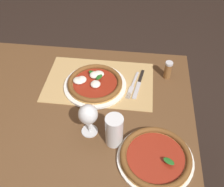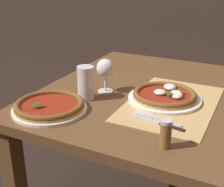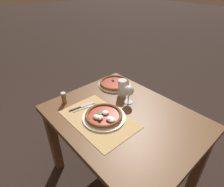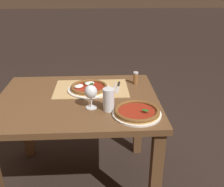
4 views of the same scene
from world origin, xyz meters
TOP-DOWN VIEW (x-y plane):
  - ground_plane at (0.00, 0.00)m, footprint 24.00×24.00m
  - dining_table at (0.00, 0.00)m, footprint 1.11×0.87m
  - paper_placemat at (-0.09, -0.16)m, footprint 0.54×0.35m
  - pizza_near at (-0.08, -0.13)m, footprint 0.31×0.31m
  - pizza_far at (-0.38, 0.25)m, footprint 0.30×0.30m
  - wine_glass at (-0.10, 0.15)m, footprint 0.08×0.08m
  - pint_glass at (-0.21, 0.19)m, footprint 0.07×0.07m
  - fork at (-0.26, -0.15)m, footprint 0.06×0.20m
  - knife at (-0.29, -0.16)m, footprint 0.05×0.21m
  - pepper_shaker at (-0.44, -0.24)m, footprint 0.04×0.04m

SIDE VIEW (x-z plane):
  - ground_plane at x=0.00m, z-range 0.00..0.00m
  - dining_table at x=0.00m, z-range 0.25..0.99m
  - paper_placemat at x=-0.09m, z-range 0.74..0.74m
  - fork at x=-0.26m, z-range 0.74..0.75m
  - knife at x=-0.29m, z-range 0.74..0.75m
  - pizza_far at x=-0.38m, z-range 0.74..0.78m
  - pizza_near at x=-0.08m, z-range 0.74..0.79m
  - pepper_shaker at x=-0.44m, z-range 0.74..0.84m
  - pint_glass at x=-0.21m, z-range 0.74..0.88m
  - wine_glass at x=-0.10m, z-range 0.77..0.92m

